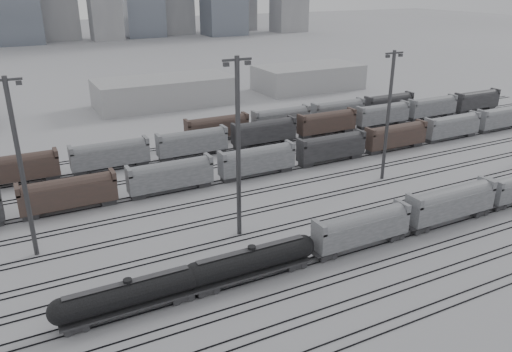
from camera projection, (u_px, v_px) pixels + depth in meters
name	position (u px, v px, depth m)	size (l,w,h in m)	color
ground	(315.00, 265.00, 65.41)	(900.00, 900.00, 0.00)	#B8B8BD
tracks	(254.00, 213.00, 79.85)	(220.00, 71.50, 0.16)	black
tank_car_a	(129.00, 295.00, 55.16)	(17.22, 2.87, 4.26)	black
tank_car_b	(252.00, 261.00, 61.59)	(17.84, 2.97, 4.41)	black
hopper_car_a	(362.00, 227.00, 68.51)	(14.83, 2.95, 5.30)	black
hopper_car_b	(451.00, 202.00, 75.61)	(15.84, 3.15, 5.66)	black
light_mast_b	(21.00, 166.00, 63.28)	(3.89, 0.62, 24.30)	#3C3C3F
light_mast_c	(238.00, 145.00, 68.49)	(4.13, 0.66, 25.82)	#3C3C3F
light_mast_d	(388.00, 113.00, 89.20)	(3.78, 0.61, 23.64)	#3C3C3F
bg_string_near	(257.00, 162.00, 94.23)	(151.00, 3.00, 5.60)	gray
bg_string_mid	(264.00, 133.00, 111.71)	(151.00, 3.00, 5.60)	black
bg_string_far	(310.00, 116.00, 125.75)	(66.00, 3.00, 5.60)	#46332C
warehouse_mid	(165.00, 92.00, 146.72)	(40.00, 18.00, 8.00)	#9C9C9E
warehouse_right	(308.00, 77.00, 167.95)	(35.00, 18.00, 8.00)	#9C9C9E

